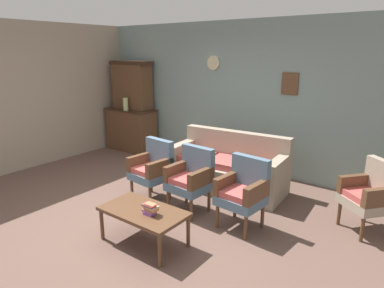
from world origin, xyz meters
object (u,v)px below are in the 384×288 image
side_cabinet (131,129)px  armchair_row_middle (191,177)px  armchair_near_couch_end (243,190)px  vase_on_cabinet (126,104)px  book_stack_on_table (150,209)px  floral_couch (228,169)px  armchair_near_cabinet (152,167)px  coffee_table (144,213)px  wingback_chair_by_fireplace (371,193)px

side_cabinet → armchair_row_middle: 3.32m
armchair_near_couch_end → vase_on_cabinet: bearing=158.8°
book_stack_on_table → armchair_row_middle: bearing=101.6°
floral_couch → armchair_near_cabinet: (-0.70, -1.02, 0.17)m
floral_couch → armchair_near_cabinet: same height
armchair_row_middle → vase_on_cabinet: bearing=153.1°
armchair_near_couch_end → floral_couch: bearing=129.5°
armchair_near_couch_end → coffee_table: 1.26m
armchair_row_middle → armchair_near_couch_end: (0.79, 0.03, 0.00)m
floral_couch → armchair_row_middle: size_ratio=2.11×
armchair_row_middle → book_stack_on_table: armchair_row_middle is taller
side_cabinet → book_stack_on_table: (3.11, -2.65, 0.02)m
side_cabinet → coffee_table: side_cabinet is taller
armchair_row_middle → coffee_table: 1.01m
coffee_table → armchair_near_cabinet: bearing=128.5°
armchair_near_cabinet → floral_couch: bearing=55.5°
armchair_near_cabinet → wingback_chair_by_fireplace: same height
armchair_near_cabinet → armchair_row_middle: 0.70m
floral_couch → side_cabinet: bearing=167.8°
armchair_row_middle → book_stack_on_table: (0.21, -1.03, -0.01)m
wingback_chair_by_fireplace → book_stack_on_table: wingback_chair_by_fireplace is taller
armchair_row_middle → wingback_chair_by_fireplace: size_ratio=1.00×
armchair_near_cabinet → armchair_row_middle: same height
vase_on_cabinet → book_stack_on_table: (3.06, -2.47, -0.58)m
armchair_row_middle → wingback_chair_by_fireplace: bearing=22.7°
floral_couch → armchair_near_cabinet: bearing=-124.5°
armchair_near_cabinet → book_stack_on_table: size_ratio=5.24×
armchair_near_cabinet → wingback_chair_by_fireplace: (2.78, 0.89, 0.00)m
armchair_row_middle → armchair_near_couch_end: size_ratio=1.00×
vase_on_cabinet → armchair_row_middle: (2.84, -1.44, -0.57)m
floral_couch → book_stack_on_table: size_ratio=11.04×
coffee_table → book_stack_on_table: 0.18m
side_cabinet → armchair_row_middle: (2.90, -1.62, 0.03)m
armchair_row_middle → armchair_near_couch_end: same height
armchair_near_couch_end → wingback_chair_by_fireplace: 1.54m
side_cabinet → armchair_near_couch_end: (3.69, -1.59, 0.03)m
book_stack_on_table → floral_couch: bearing=96.0°
side_cabinet → wingback_chair_by_fireplace: (4.98, -0.75, 0.03)m
armchair_near_couch_end → coffee_table: bearing=-125.2°
armchair_row_middle → side_cabinet: bearing=150.8°
vase_on_cabinet → armchair_near_cabinet: (2.14, -1.46, -0.57)m
floral_couch → wingback_chair_by_fireplace: size_ratio=2.11×
armchair_near_cabinet → book_stack_on_table: (0.91, -1.01, -0.01)m
wingback_chair_by_fireplace → book_stack_on_table: size_ratio=5.24×
floral_couch → wingback_chair_by_fireplace: (2.09, -0.13, 0.17)m
side_cabinet → coffee_table: size_ratio=1.16×
armchair_near_cabinet → wingback_chair_by_fireplace: 2.92m
side_cabinet → coffee_table: 3.96m
vase_on_cabinet → wingback_chair_by_fireplace: 4.99m
floral_couch → book_stack_on_table: bearing=-84.0°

